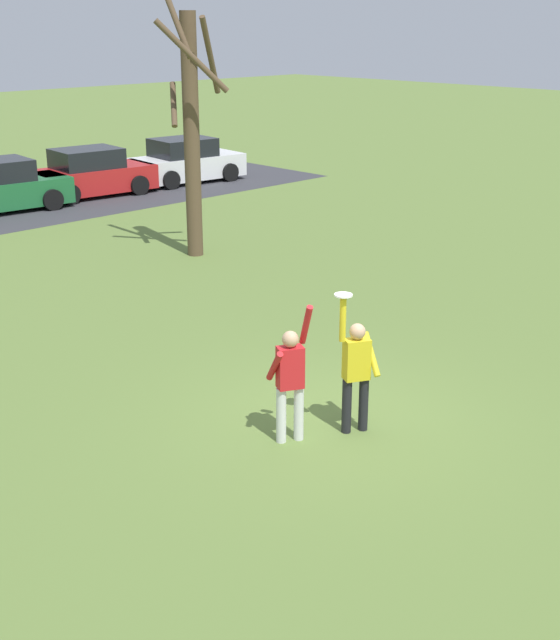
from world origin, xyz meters
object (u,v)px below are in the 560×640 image
frisbee_disc (343,295)px  parked_car_white (186,162)px  person_catcher (356,368)px  person_defender (290,377)px  parked_car_red (91,174)px  bare_tree_tall (191,127)px

frisbee_disc → parked_car_white: 20.66m
person_catcher → person_defender: bearing=-0.0°
parked_car_red → bare_tree_tall: (-2.39, -8.48, 2.47)m
bare_tree_tall → parked_car_white: bearing=52.8°
frisbee_disc → parked_car_red: size_ratio=0.06×
frisbee_disc → bare_tree_tall: bearing=62.6°
person_catcher → frisbee_disc: (-0.20, 0.10, 1.11)m
person_defender → frisbee_disc: 1.35m
frisbee_disc → parked_car_white: (11.03, 17.42, -1.37)m
frisbee_disc → parked_car_red: frisbee_disc is taller
person_catcher → bare_tree_tall: bearing=-89.4°
person_catcher → parked_car_red: (6.92, 17.71, -0.25)m
frisbee_disc → bare_tree_tall: 10.35m
bare_tree_tall → parked_car_red: bearing=74.3°
person_defender → parked_car_red: (7.80, 17.27, -0.25)m
frisbee_disc → bare_tree_tall: size_ratio=0.04×
person_defender → parked_car_white: bearing=82.3°
person_catcher → bare_tree_tall: (4.53, 9.23, 2.21)m
person_catcher → person_defender: (-0.88, 0.44, -0.00)m
person_defender → parked_car_red: 18.95m
parked_car_white → person_catcher: bearing=-116.3°
parked_car_white → parked_car_red: bearing=-177.4°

